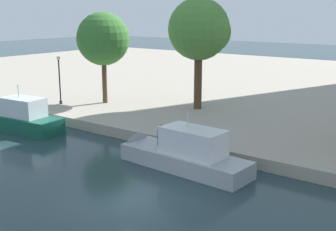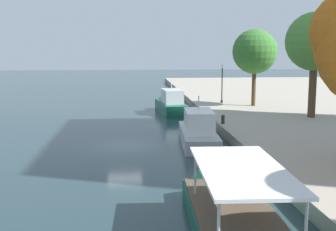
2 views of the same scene
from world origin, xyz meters
name	(u,v)px [view 1 (image 1 of 2)]	position (x,y,z in m)	size (l,w,h in m)	color
ground_plane	(129,202)	(0.00, 0.00, 0.00)	(220.00, 220.00, 0.00)	#23383D
motor_yacht_0	(15,119)	(-16.22, 4.83, 0.79)	(8.71, 3.10, 4.32)	#14513D
motor_yacht_1	(178,155)	(-1.00, 5.49, 0.73)	(9.33, 2.93, 4.41)	#9EA3A8
mooring_bollard_0	(162,130)	(-4.21, 8.13, 1.19)	(0.32, 0.32, 0.77)	#2D2D33
lamp_post	(59,78)	(-18.02, 10.94, 3.18)	(0.34, 0.34, 4.37)	black
tree_0	(201,30)	(-6.73, 16.82, 7.56)	(5.49, 5.23, 9.43)	#4C3823
tree_1	(105,38)	(-15.11, 13.94, 6.72)	(4.79, 4.79, 8.25)	#4C3823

